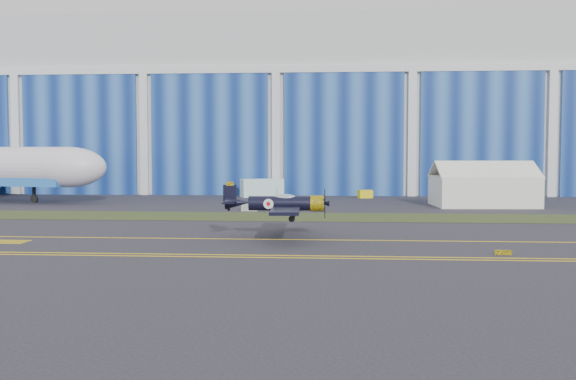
# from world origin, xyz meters

# --- Properties ---
(ground) EXTENTS (260.00, 260.00, 0.00)m
(ground) POSITION_xyz_m (0.00, 0.00, 0.00)
(ground) COLOR #2E2C35
(ground) RESTS_ON ground
(grass_median) EXTENTS (260.00, 10.00, 0.02)m
(grass_median) POSITION_xyz_m (0.00, 14.00, 0.02)
(grass_median) COLOR #475128
(grass_median) RESTS_ON ground
(hangar) EXTENTS (220.00, 45.70, 30.00)m
(hangar) POSITION_xyz_m (0.00, 71.79, 14.96)
(hangar) COLOR silver
(hangar) RESTS_ON ground
(taxiway_centreline) EXTENTS (200.00, 0.20, 0.02)m
(taxiway_centreline) POSITION_xyz_m (0.00, -5.00, 0.01)
(taxiway_centreline) COLOR yellow
(taxiway_centreline) RESTS_ON ground
(edge_line_near) EXTENTS (80.00, 0.20, 0.02)m
(edge_line_near) POSITION_xyz_m (0.00, -14.50, 0.01)
(edge_line_near) COLOR yellow
(edge_line_near) RESTS_ON ground
(edge_line_far) EXTENTS (80.00, 0.20, 0.02)m
(edge_line_far) POSITION_xyz_m (0.00, -13.50, 0.01)
(edge_line_far) COLOR yellow
(edge_line_far) RESTS_ON ground
(guard_board_right) EXTENTS (1.20, 0.15, 0.35)m
(guard_board_right) POSITION_xyz_m (22.00, -12.00, 0.17)
(guard_board_right) COLOR yellow
(guard_board_right) RESTS_ON ground
(warbird) EXTENTS (10.57, 12.57, 3.61)m
(warbird) POSITION_xyz_m (5.29, -3.84, 2.94)
(warbird) COLOR black
(warbird) RESTS_ON ground
(tent) EXTENTS (13.63, 10.36, 6.07)m
(tent) POSITION_xyz_m (29.44, 30.39, 3.03)
(tent) COLOR white
(tent) RESTS_ON ground
(shipping_container) EXTENTS (7.09, 4.89, 2.85)m
(shipping_container) POSITION_xyz_m (-1.95, 45.62, 1.43)
(shipping_container) COLOR #C8F6F4
(shipping_container) RESTS_ON ground
(tug) EXTENTS (2.44, 1.93, 1.25)m
(tug) POSITION_xyz_m (14.37, 44.27, 0.62)
(tug) COLOR yellow
(tug) RESTS_ON ground
(barrier_a) EXTENTS (2.02, 0.66, 0.90)m
(barrier_a) POSITION_xyz_m (-0.59, 20.64, 0.45)
(barrier_a) COLOR #989F99
(barrier_a) RESTS_ON ground
(barrier_b) EXTENTS (2.07, 0.89, 0.90)m
(barrier_b) POSITION_xyz_m (4.06, 19.54, 0.45)
(barrier_b) COLOR gray
(barrier_b) RESTS_ON ground
(barrier_c) EXTENTS (2.04, 0.74, 0.90)m
(barrier_c) POSITION_xyz_m (3.25, 20.49, 0.45)
(barrier_c) COLOR #9F9599
(barrier_c) RESTS_ON ground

